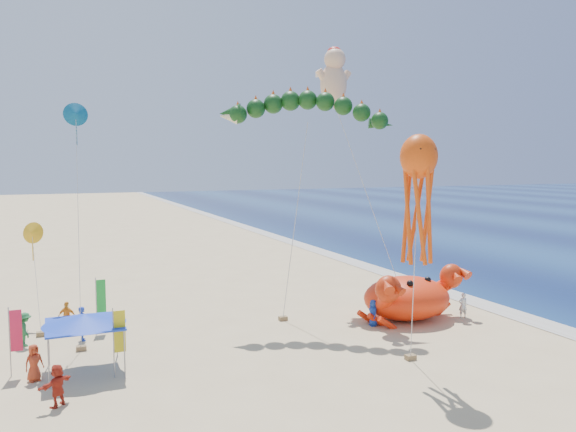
# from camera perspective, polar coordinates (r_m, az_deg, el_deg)

# --- Properties ---
(ground) EXTENTS (320.00, 320.00, 0.00)m
(ground) POSITION_cam_1_polar(r_m,az_deg,el_deg) (33.50, 4.58, -11.31)
(ground) COLOR #D1B784
(ground) RESTS_ON ground
(foam_strip) EXTENTS (320.00, 320.00, 0.00)m
(foam_strip) POSITION_cam_1_polar(r_m,az_deg,el_deg) (40.31, 20.06, -8.73)
(foam_strip) COLOR silver
(foam_strip) RESTS_ON ground
(crab_inflatable) EXTENTS (7.47, 5.83, 3.28)m
(crab_inflatable) POSITION_cam_1_polar(r_m,az_deg,el_deg) (35.65, 12.07, -7.98)
(crab_inflatable) COLOR #F7300D
(crab_inflatable) RESTS_ON ground
(dragon_kite) EXTENTS (10.33, 5.74, 13.72)m
(dragon_kite) POSITION_cam_1_polar(r_m,az_deg,el_deg) (34.62, 1.78, 10.28)
(dragon_kite) COLOR #0E3511
(dragon_kite) RESTS_ON ground
(cherub_kite) EXTENTS (5.36, 4.03, 17.77)m
(cherub_kite) POSITION_cam_1_polar(r_m,az_deg,el_deg) (40.95, 4.72, 13.90)
(cherub_kite) COLOR #ECB990
(cherub_kite) RESTS_ON ground
(octopus_kite) EXTENTS (1.90, 2.35, 10.92)m
(octopus_kite) POSITION_cam_1_polar(r_m,az_deg,el_deg) (25.85, 13.08, 2.65)
(octopus_kite) COLOR #E0480B
(octopus_kite) RESTS_ON ground
(canopy_blue) EXTENTS (3.71, 3.71, 2.71)m
(canopy_blue) POSITION_cam_1_polar(r_m,az_deg,el_deg) (27.85, -19.98, -9.88)
(canopy_blue) COLOR gray
(canopy_blue) RESTS_ON ground
(feather_flags) EXTENTS (6.40, 7.37, 3.20)m
(feather_flags) POSITION_cam_1_polar(r_m,az_deg,el_deg) (30.18, -22.54, -9.63)
(feather_flags) COLOR gray
(feather_flags) RESTS_ON ground
(beachgoers) EXTENTS (25.65, 11.60, 1.87)m
(beachgoers) POSITION_cam_1_polar(r_m,az_deg,el_deg) (30.20, -16.75, -11.70)
(beachgoers) COLOR #1A3998
(beachgoers) RESTS_ON ground
(small_kites) EXTENTS (7.84, 8.09, 12.97)m
(small_kites) POSITION_cam_1_polar(r_m,az_deg,el_deg) (33.79, -25.50, 1.65)
(small_kites) COLOR #0B547B
(small_kites) RESTS_ON ground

